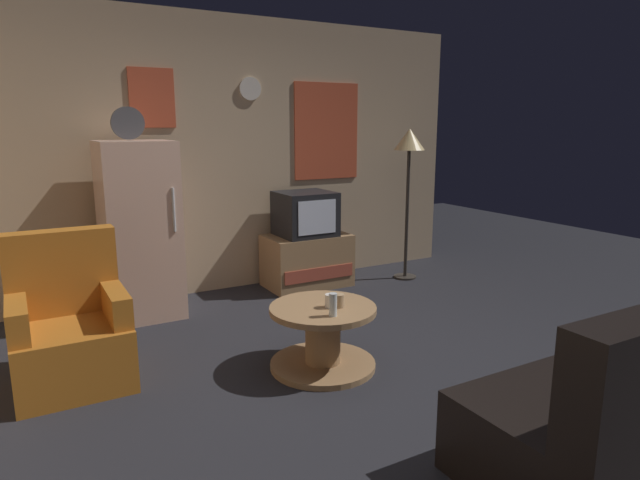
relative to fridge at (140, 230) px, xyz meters
The scene contains 11 objects.
ground_plane 2.35m from the fridge, 63.69° to the right, with size 12.00×12.00×0.00m, color #232328.
wall_with_art 1.23m from the fridge, 24.31° to the left, with size 5.20×0.12×2.65m.
fridge is the anchor object (origin of this frame).
tv_stand 1.72m from the fridge, ahead, with size 0.84×0.53×0.53m.
crt_tv 1.63m from the fridge, ahead, with size 0.54×0.51×0.44m.
standing_lamp 2.79m from the fridge, ahead, with size 0.32×0.32×1.59m.
coffee_table 1.96m from the fridge, 63.93° to the right, with size 0.72×0.72×0.44m.
wine_glass 2.06m from the fridge, 67.30° to the right, with size 0.05×0.05×0.15m, color silver.
mug_ceramic_white 1.96m from the fridge, 63.61° to the right, with size 0.08×0.08×0.09m, color silver.
mug_ceramic_tan 2.00m from the fridge, 62.62° to the right, with size 0.08×0.08×0.09m, color tan.
armchair 1.33m from the fridge, 122.61° to the right, with size 0.68×0.68×0.96m.
Camera 1 is at (-1.90, -2.73, 1.63)m, focal length 30.81 mm.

